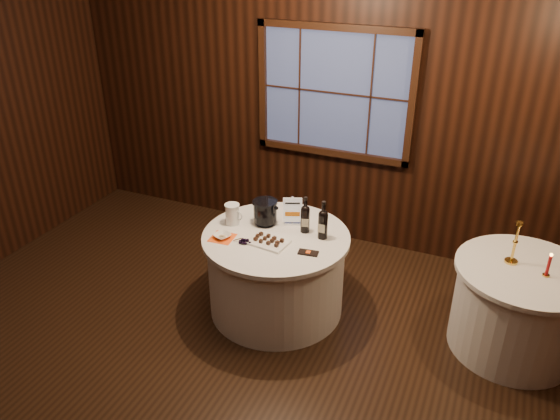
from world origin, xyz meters
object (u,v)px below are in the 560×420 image
at_px(cracker_bowl, 222,236).
at_px(chocolate_plate, 268,241).
at_px(main_table, 276,272).
at_px(grape_bunch, 245,241).
at_px(brass_candlestick, 514,248).
at_px(red_candle, 548,267).
at_px(port_bottle_left, 305,217).
at_px(chocolate_box, 308,253).
at_px(ice_bucket, 265,212).
at_px(glass_pitcher, 232,214).
at_px(sign_stand, 292,215).
at_px(side_table, 517,308).
at_px(port_bottle_right, 323,222).

bearing_deg(cracker_bowl, chocolate_plate, 11.07).
relative_size(main_table, grape_bunch, 7.43).
xyz_separation_m(brass_candlestick, red_candle, (0.25, -0.10, -0.05)).
distance_m(port_bottle_left, chocolate_box, 0.39).
relative_size(brass_candlestick, red_candle, 1.80).
relative_size(ice_bucket, brass_candlestick, 0.62).
bearing_deg(ice_bucket, port_bottle_left, 1.16).
height_order(main_table, glass_pitcher, glass_pitcher).
height_order(chocolate_plate, grape_bunch, chocolate_plate).
distance_m(main_table, sign_stand, 0.54).
bearing_deg(sign_stand, grape_bunch, -138.41).
bearing_deg(grape_bunch, side_table, 13.69).
height_order(sign_stand, ice_bucket, sign_stand).
bearing_deg(grape_bunch, chocolate_plate, 25.61).
relative_size(grape_bunch, cracker_bowl, 1.24).
bearing_deg(glass_pitcher, port_bottle_right, 14.89).
relative_size(chocolate_plate, cracker_bowl, 2.57).
relative_size(sign_stand, cracker_bowl, 1.94).
bearing_deg(main_table, port_bottle_left, 38.02).
bearing_deg(side_table, chocolate_box, -164.13).
xyz_separation_m(port_bottle_left, brass_candlestick, (1.67, 0.19, -0.01)).
bearing_deg(grape_bunch, sign_stand, 63.87).
xyz_separation_m(port_bottle_right, cracker_bowl, (-0.78, -0.34, -0.13)).
bearing_deg(glass_pitcher, sign_stand, 32.30).
relative_size(port_bottle_left, grape_bunch, 1.92).
height_order(ice_bucket, glass_pitcher, ice_bucket).
bearing_deg(chocolate_plate, port_bottle_left, 55.33).
height_order(grape_bunch, red_candle, red_candle).
height_order(side_table, ice_bucket, ice_bucket).
bearing_deg(red_candle, brass_candlestick, 158.96).
distance_m(ice_bucket, chocolate_box, 0.63).
relative_size(sign_stand, port_bottle_right, 0.78).
distance_m(main_table, brass_candlestick, 1.98).
xyz_separation_m(main_table, chocolate_box, (0.36, -0.17, 0.39)).
height_order(side_table, port_bottle_right, port_bottle_right).
bearing_deg(brass_candlestick, cracker_bowl, -165.85).
xyz_separation_m(grape_bunch, brass_candlestick, (2.06, 0.58, 0.11)).
xyz_separation_m(sign_stand, grape_bunch, (-0.23, -0.48, -0.07)).
distance_m(port_bottle_left, port_bottle_right, 0.18).
bearing_deg(port_bottle_right, main_table, -163.57).
relative_size(main_table, chocolate_box, 7.83).
relative_size(cracker_bowl, brass_candlestick, 0.38).
relative_size(port_bottle_left, glass_pitcher, 1.74).
height_order(ice_bucket, grape_bunch, ice_bucket).
bearing_deg(chocolate_plate, port_bottle_right, 34.41).
height_order(ice_bucket, brass_candlestick, brass_candlestick).
bearing_deg(red_candle, chocolate_plate, -169.42).
xyz_separation_m(side_table, cracker_bowl, (-2.40, -0.52, 0.40)).
xyz_separation_m(sign_stand, red_candle, (2.08, 0.01, -0.01)).
xyz_separation_m(ice_bucket, glass_pitcher, (-0.27, -0.12, -0.02)).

